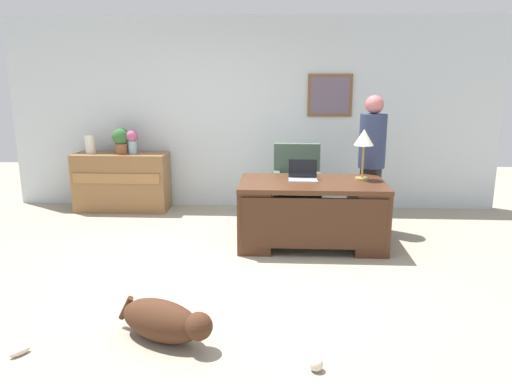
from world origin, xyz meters
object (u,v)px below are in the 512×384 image
object	(u,v)px
desk_lamp	(364,141)
potted_plant	(121,139)
laptop	(303,175)
dog_toy_ball	(316,364)
armchair	(297,188)
vase_with_flowers	(132,140)
dog_lying	(165,321)
credenza	(122,182)
vase_empty	(90,144)
dog_toy_bone	(20,352)
desk	(312,211)
person_standing	(371,162)

from	to	relation	value
desk_lamp	potted_plant	distance (m)	3.40
laptop	dog_toy_ball	size ratio (longest dim) A/B	3.50
armchair	vase_with_flowers	distance (m)	2.42
desk_lamp	dog_lying	bearing A→B (deg)	-127.31
credenza	dog_toy_ball	bearing A→B (deg)	-56.69
credenza	laptop	distance (m)	2.85
vase_empty	dog_toy_bone	world-z (taller)	vase_empty
desk	vase_empty	xyz separation A→B (m)	(-3.04, 1.39, 0.55)
laptop	vase_empty	bearing A→B (deg)	156.56
dog_lying	vase_with_flowers	xyz separation A→B (m)	(-1.26, 3.52, 0.86)
credenza	laptop	size ratio (longest dim) A/B	4.10
laptop	dog_toy_bone	size ratio (longest dim) A/B	2.19
armchair	desk	bearing A→B (deg)	-80.30
credenza	vase_with_flowers	bearing A→B (deg)	0.41
desk	armchair	xyz separation A→B (m)	(-0.15, 0.85, 0.07)
dog_lying	dog_toy_ball	distance (m)	1.13
dog_toy_ball	potted_plant	bearing A→B (deg)	123.07
vase_with_flowers	vase_empty	distance (m)	0.61
armchair	laptop	xyz separation A→B (m)	(0.04, -0.74, 0.33)
armchair	potted_plant	size ratio (longest dim) A/B	2.86
desk	vase_empty	size ratio (longest dim) A/B	6.49
laptop	dog_lying	bearing A→B (deg)	-115.55
desk	person_standing	size ratio (longest dim) A/B	0.97
credenza	dog_lying	world-z (taller)	credenza
dog_lying	dog_toy_bone	xyz separation A→B (m)	(-0.96, -0.25, -0.13)
desk_lamp	credenza	bearing A→B (deg)	158.92
vase_empty	vase_with_flowers	bearing A→B (deg)	0.00
dog_toy_bone	potted_plant	bearing A→B (deg)	96.96
desk_lamp	person_standing	bearing A→B (deg)	68.26
dog_toy_bone	desk_lamp	bearing A→B (deg)	43.11
laptop	vase_with_flowers	size ratio (longest dim) A/B	0.96
credenza	desk_lamp	distance (m)	3.50
desk	desk_lamp	xyz separation A→B (m)	(0.57, 0.16, 0.79)
laptop	vase_with_flowers	bearing A→B (deg)	151.38
vase_empty	dog_lying	bearing A→B (deg)	-62.01
person_standing	dog_lying	size ratio (longest dim) A/B	2.13
desk	desk_lamp	world-z (taller)	desk_lamp
desk_lamp	vase_empty	bearing A→B (deg)	161.19
desk_lamp	vase_with_flowers	distance (m)	3.25
armchair	person_standing	xyz separation A→B (m)	(0.89, -0.25, 0.39)
credenza	desk_lamp	bearing A→B (deg)	-21.08
credenza	dog_toy_bone	world-z (taller)	credenza
vase_empty	person_standing	bearing A→B (deg)	-11.61
laptop	dog_toy_bone	world-z (taller)	laptop
dog_toy_ball	desk_lamp	bearing A→B (deg)	75.61
person_standing	dog_lying	distance (m)	3.42
desk	person_standing	world-z (taller)	person_standing
armchair	dog_toy_ball	size ratio (longest dim) A/B	11.25
desk	potted_plant	xyz separation A→B (m)	(-2.60, 1.39, 0.62)
person_standing	desk	bearing A→B (deg)	-140.93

